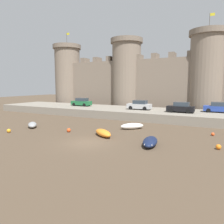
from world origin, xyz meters
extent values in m
plane|color=#4C3D2D|center=(0.00, 0.00, 0.00)|extent=(160.00, 160.00, 0.00)
cube|color=gray|center=(0.00, 18.52, 0.67)|extent=(61.92, 10.00, 1.34)
cube|color=#7A6B5B|center=(0.00, 28.20, 5.47)|extent=(49.92, 2.80, 10.94)
cylinder|color=#7A6B5B|center=(-24.96, 28.20, 7.34)|extent=(6.32, 6.32, 14.68)
cylinder|color=#706254|center=(-24.96, 28.20, 15.18)|extent=(7.07, 7.07, 1.00)
cylinder|color=#4C4742|center=(-24.96, 28.20, 17.18)|extent=(0.10, 0.10, 3.00)
cube|color=yellow|center=(-24.51, 28.20, 18.38)|extent=(0.80, 0.04, 0.50)
cylinder|color=#7A6B5B|center=(-8.32, 28.20, 7.34)|extent=(6.32, 6.32, 14.68)
cylinder|color=#706254|center=(-8.32, 28.20, 15.18)|extent=(7.07, 7.07, 1.00)
cylinder|color=#7A6B5B|center=(8.32, 28.20, 7.34)|extent=(6.32, 6.32, 14.68)
cylinder|color=#706254|center=(8.32, 28.20, 15.18)|extent=(7.07, 7.07, 1.00)
cylinder|color=#4C4742|center=(8.32, 28.20, 17.18)|extent=(0.10, 0.10, 3.00)
cube|color=yellow|center=(8.77, 28.20, 18.38)|extent=(0.80, 0.04, 0.50)
cube|color=#746557|center=(-19.43, 28.20, 11.49)|extent=(1.10, 2.52, 1.10)
cube|color=#746557|center=(-15.90, 28.20, 11.49)|extent=(1.10, 2.52, 1.10)
cube|color=#746557|center=(-12.36, 28.20, 11.49)|extent=(1.10, 2.52, 1.10)
cube|color=#746557|center=(-5.30, 28.20, 11.49)|extent=(1.10, 2.52, 1.10)
cube|color=#746557|center=(-1.77, 28.20, 11.49)|extent=(1.10, 2.52, 1.10)
cube|color=#746557|center=(1.77, 28.20, 11.49)|extent=(1.10, 2.52, 1.10)
cube|color=#746557|center=(5.30, 28.20, 11.49)|extent=(1.10, 2.52, 1.10)
ellipsoid|color=silver|center=(1.38, 8.20, 0.38)|extent=(3.05, 3.03, 0.75)
ellipsoid|color=white|center=(1.38, 8.20, 0.44)|extent=(2.47, 2.45, 0.41)
cube|color=beige|center=(1.21, 8.04, 0.48)|extent=(0.87, 0.88, 0.06)
cube|color=beige|center=(2.23, 9.05, 0.46)|extent=(0.67, 0.67, 0.08)
ellipsoid|color=orange|center=(0.07, 3.04, 0.37)|extent=(3.23, 2.79, 0.75)
ellipsoid|color=gold|center=(0.07, 3.04, 0.43)|extent=(2.62, 2.26, 0.41)
cube|color=beige|center=(0.26, 2.90, 0.47)|extent=(0.73, 0.89, 0.06)
cube|color=beige|center=(-0.93, 3.78, 0.45)|extent=(0.59, 0.66, 0.08)
ellipsoid|color=#141E3D|center=(5.75, 1.92, 0.36)|extent=(1.95, 3.69, 0.71)
ellipsoid|color=navy|center=(5.75, 1.92, 0.42)|extent=(1.55, 3.02, 0.39)
cube|color=beige|center=(5.70, 2.18, 0.46)|extent=(1.12, 0.41, 0.06)
cube|color=beige|center=(6.02, 0.57, 0.44)|extent=(0.75, 0.41, 0.08)
ellipsoid|color=gray|center=(-10.76, 3.07, 0.34)|extent=(2.79, 2.72, 0.69)
ellipsoid|color=silver|center=(-10.76, 3.07, 0.40)|extent=(2.26, 2.20, 0.38)
cube|color=beige|center=(-10.91, 3.22, 0.44)|extent=(0.78, 0.81, 0.06)
cube|color=beige|center=(-9.96, 2.32, 0.42)|extent=(0.61, 0.63, 0.08)
sphere|color=orange|center=(11.44, 3.42, 0.23)|extent=(0.46, 0.46, 0.46)
sphere|color=orange|center=(-10.73, -0.51, 0.23)|extent=(0.45, 0.45, 0.45)
sphere|color=#E04C1E|center=(-4.63, 2.97, 0.24)|extent=(0.47, 0.47, 0.47)
sphere|color=#E04C1E|center=(10.73, 8.84, 0.18)|extent=(0.37, 0.37, 0.37)
cube|color=#263F99|center=(10.77, 20.21, 1.94)|extent=(4.11, 1.72, 0.80)
cube|color=#2D3842|center=(10.92, 20.21, 2.64)|extent=(2.26, 1.51, 0.64)
cylinder|color=black|center=(9.50, 19.36, 1.66)|extent=(0.64, 0.18, 0.64)
cylinder|color=black|center=(9.49, 21.06, 1.66)|extent=(0.64, 0.18, 0.64)
cube|color=#B2B5B7|center=(-1.46, 18.31, 1.94)|extent=(4.11, 1.72, 0.80)
cube|color=#2D3842|center=(-1.31, 18.31, 2.64)|extent=(2.26, 1.51, 0.64)
cylinder|color=black|center=(-2.73, 17.45, 1.66)|extent=(0.64, 0.18, 0.64)
cylinder|color=black|center=(-2.74, 19.15, 1.66)|extent=(0.64, 0.18, 0.64)
cylinder|color=black|center=(-0.19, 17.46, 1.66)|extent=(0.64, 0.18, 0.64)
cylinder|color=black|center=(-0.20, 19.16, 1.66)|extent=(0.64, 0.18, 0.64)
cube|color=#1E6638|center=(-14.20, 19.04, 1.94)|extent=(4.11, 1.72, 0.80)
cube|color=#2D3842|center=(-14.05, 19.04, 2.64)|extent=(2.26, 1.51, 0.64)
cylinder|color=black|center=(-15.47, 18.18, 1.66)|extent=(0.64, 0.18, 0.64)
cylinder|color=black|center=(-15.48, 19.88, 1.66)|extent=(0.64, 0.18, 0.64)
cylinder|color=black|center=(-12.93, 18.19, 1.66)|extent=(0.64, 0.18, 0.64)
cylinder|color=black|center=(-12.94, 19.89, 1.66)|extent=(0.64, 0.18, 0.64)
cube|color=black|center=(5.63, 17.49, 1.94)|extent=(4.11, 1.72, 0.80)
cube|color=#2D3842|center=(5.78, 17.49, 2.64)|extent=(2.26, 1.51, 0.64)
cylinder|color=black|center=(4.37, 16.63, 1.66)|extent=(0.64, 0.18, 0.64)
cylinder|color=black|center=(4.36, 18.33, 1.66)|extent=(0.64, 0.18, 0.64)
cylinder|color=black|center=(6.91, 16.65, 1.66)|extent=(0.64, 0.18, 0.64)
cylinder|color=black|center=(6.90, 18.35, 1.66)|extent=(0.64, 0.18, 0.64)
camera|label=1|loc=(11.75, -17.26, 5.61)|focal=35.00mm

